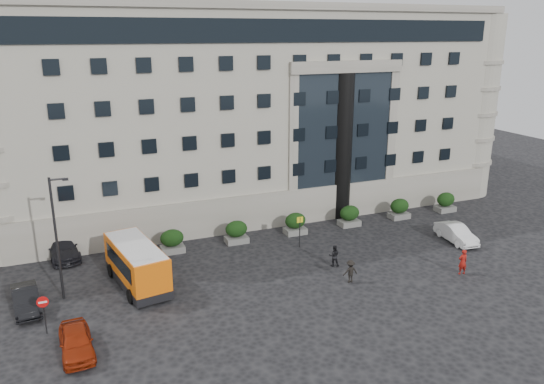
# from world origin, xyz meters

# --- Properties ---
(ground) EXTENTS (120.00, 120.00, 0.00)m
(ground) POSITION_xyz_m (0.00, 0.00, 0.00)
(ground) COLOR black
(ground) RESTS_ON ground
(civic_building) EXTENTS (44.00, 24.00, 18.00)m
(civic_building) POSITION_xyz_m (6.00, 22.00, 9.00)
(civic_building) COLOR #A09B8D
(civic_building) RESTS_ON ground
(entrance_column) EXTENTS (1.80, 1.80, 13.00)m
(entrance_column) POSITION_xyz_m (12.00, 10.30, 6.50)
(entrance_column) COLOR black
(entrance_column) RESTS_ON ground
(hedge_a) EXTENTS (1.80, 1.26, 1.84)m
(hedge_a) POSITION_xyz_m (-4.00, 7.80, 0.93)
(hedge_a) COLOR #61615E
(hedge_a) RESTS_ON ground
(hedge_b) EXTENTS (1.80, 1.26, 1.84)m
(hedge_b) POSITION_xyz_m (1.20, 7.80, 0.93)
(hedge_b) COLOR #61615E
(hedge_b) RESTS_ON ground
(hedge_c) EXTENTS (1.80, 1.26, 1.84)m
(hedge_c) POSITION_xyz_m (6.40, 7.80, 0.93)
(hedge_c) COLOR #61615E
(hedge_c) RESTS_ON ground
(hedge_d) EXTENTS (1.80, 1.26, 1.84)m
(hedge_d) POSITION_xyz_m (11.60, 7.80, 0.93)
(hedge_d) COLOR #61615E
(hedge_d) RESTS_ON ground
(hedge_e) EXTENTS (1.80, 1.26, 1.84)m
(hedge_e) POSITION_xyz_m (16.80, 7.80, 0.93)
(hedge_e) COLOR #61615E
(hedge_e) RESTS_ON ground
(hedge_f) EXTENTS (1.80, 1.26, 1.84)m
(hedge_f) POSITION_xyz_m (22.00, 7.80, 0.93)
(hedge_f) COLOR #61615E
(hedge_f) RESTS_ON ground
(street_lamp) EXTENTS (1.16, 0.18, 8.00)m
(street_lamp) POSITION_xyz_m (-11.94, 3.00, 4.37)
(street_lamp) COLOR #262628
(street_lamp) RESTS_ON ground
(bus_stop_sign) EXTENTS (0.50, 0.08, 2.52)m
(bus_stop_sign) POSITION_xyz_m (5.50, 5.00, 1.73)
(bus_stop_sign) COLOR #262628
(bus_stop_sign) RESTS_ON ground
(no_entry_sign) EXTENTS (0.64, 0.16, 2.32)m
(no_entry_sign) POSITION_xyz_m (-13.00, -1.04, 1.65)
(no_entry_sign) COLOR #262628
(no_entry_sign) RESTS_ON ground
(minibus) EXTENTS (3.53, 7.20, 2.88)m
(minibus) POSITION_xyz_m (-7.31, 3.19, 1.59)
(minibus) COLOR orange
(minibus) RESTS_ON ground
(red_truck) EXTENTS (2.80, 5.18, 2.67)m
(red_truck) POSITION_xyz_m (-13.96, 17.96, 1.37)
(red_truck) COLOR maroon
(red_truck) RESTS_ON ground
(parked_car_a) EXTENTS (1.84, 4.16, 1.39)m
(parked_car_a) POSITION_xyz_m (-11.50, -3.67, 0.70)
(parked_car_a) COLOR maroon
(parked_car_a) RESTS_ON ground
(parked_car_b) EXTENTS (1.95, 4.34, 1.38)m
(parked_car_b) POSITION_xyz_m (-14.13, 2.34, 0.69)
(parked_car_b) COLOR black
(parked_car_b) RESTS_ON ground
(parked_car_c) EXTENTS (2.66, 5.25, 1.46)m
(parked_car_c) POSITION_xyz_m (-11.85, 10.01, 0.73)
(parked_car_c) COLOR black
(parked_car_c) RESTS_ON ground
(white_taxi) EXTENTS (1.88, 4.39, 1.41)m
(white_taxi) POSITION_xyz_m (17.73, 1.31, 0.70)
(white_taxi) COLOR silver
(white_taxi) RESTS_ON ground
(pedestrian_a) EXTENTS (0.72, 0.51, 1.84)m
(pedestrian_a) POSITION_xyz_m (14.00, -3.69, 0.92)
(pedestrian_a) COLOR maroon
(pedestrian_a) RESTS_ON ground
(pedestrian_b) EXTENTS (0.96, 0.86, 1.61)m
(pedestrian_b) POSITION_xyz_m (6.32, 0.88, 0.81)
(pedestrian_b) COLOR black
(pedestrian_b) RESTS_ON ground
(pedestrian_c) EXTENTS (1.06, 0.64, 1.59)m
(pedestrian_c) POSITION_xyz_m (6.10, -1.83, 0.80)
(pedestrian_c) COLOR black
(pedestrian_c) RESTS_ON ground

